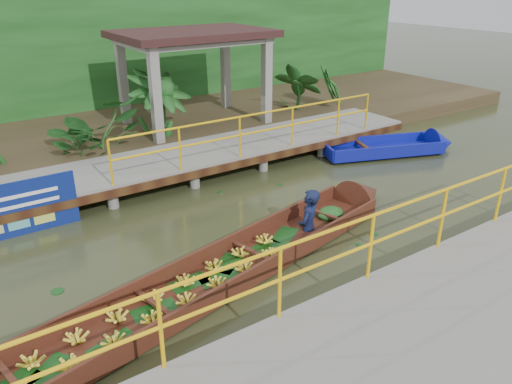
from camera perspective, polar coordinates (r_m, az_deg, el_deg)
ground at (r=9.46m, az=-4.67°, el=-6.08°), size 80.00×80.00×0.00m
land_strip at (r=15.86m, az=-18.47°, el=6.09°), size 30.00×8.00×0.45m
far_dock at (r=12.10m, az=-12.83°, el=2.71°), size 16.00×2.06×1.66m
near_dock at (r=7.28m, az=20.22°, el=-15.02°), size 18.00×2.40×1.73m
pavilion at (r=15.31m, az=-7.22°, el=16.46°), size 4.40×3.00×3.00m
foliage_backdrop at (r=17.85m, az=-21.66°, el=13.39°), size 30.00×0.80×4.00m
vendor_boat at (r=8.30m, az=-4.17°, el=-8.91°), size 10.26×3.11×2.09m
moored_blue_boat at (r=14.98m, az=17.42°, el=4.99°), size 4.02×2.27×0.93m
tropical_plants at (r=14.02m, az=-11.09°, el=8.63°), size 14.13×1.13×1.41m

